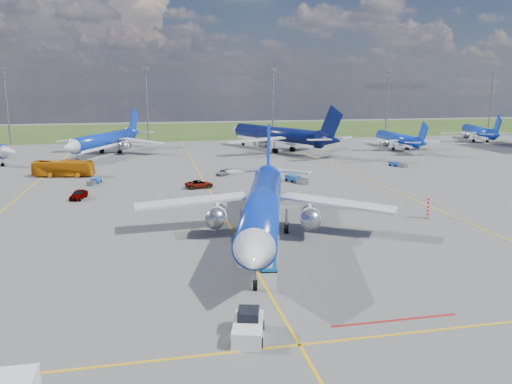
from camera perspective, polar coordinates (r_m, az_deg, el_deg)
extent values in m
plane|color=#51514E|center=(53.03, -1.31, -6.76)|extent=(400.00, 400.00, 0.00)
cube|color=#2D4719|center=(200.31, -9.29, 6.95)|extent=(400.00, 80.00, 0.01)
cube|color=gold|center=(81.70, -5.18, -0.10)|extent=(0.25, 160.00, 0.02)
cube|color=gold|center=(35.17, 4.98, -17.02)|extent=(60.00, 0.25, 0.02)
cube|color=gold|center=(93.34, -24.56, 0.37)|extent=(0.25, 120.00, 0.02)
cube|color=gold|center=(99.06, 11.60, 1.84)|extent=(0.25, 120.00, 0.02)
cube|color=#A5140F|center=(39.61, 15.60, -13.94)|extent=(10.00, 0.25, 0.02)
cylinder|color=slate|center=(164.63, -26.57, 8.64)|extent=(0.50, 0.50, 22.00)
cube|color=slate|center=(164.61, -26.94, 12.55)|extent=(2.20, 0.50, 0.80)
cylinder|color=slate|center=(159.49, -12.35, 9.54)|extent=(0.50, 0.50, 22.00)
cube|color=slate|center=(159.47, -12.54, 13.59)|extent=(2.20, 0.50, 0.80)
cylinder|color=slate|center=(164.23, 1.94, 9.87)|extent=(0.50, 0.50, 22.00)
cube|color=slate|center=(164.20, 1.97, 13.81)|extent=(2.20, 0.50, 0.80)
cylinder|color=slate|center=(178.06, 14.73, 9.65)|extent=(0.50, 0.50, 22.00)
cube|color=slate|center=(178.04, 14.93, 13.28)|extent=(2.20, 0.50, 0.80)
cylinder|color=slate|center=(199.10, 25.22, 9.12)|extent=(0.50, 0.50, 22.00)
cube|color=slate|center=(199.07, 25.52, 12.36)|extent=(2.20, 0.50, 0.80)
cylinder|color=red|center=(69.07, 19.10, -1.69)|extent=(0.50, 0.50, 3.00)
cube|color=silver|center=(35.67, -0.92, -15.45)|extent=(2.94, 4.24, 1.19)
cube|color=black|center=(35.79, -0.86, -13.88)|extent=(1.84, 1.97, 0.83)
cube|color=slate|center=(37.84, -0.66, -13.92)|extent=(0.79, 2.19, 0.18)
cube|color=blue|center=(47.66, 1.40, -8.08)|extent=(1.58, 1.87, 1.37)
imported|color=orange|center=(102.86, -21.16, 2.54)|extent=(11.80, 4.95, 3.20)
imported|color=#999999|center=(81.50, -19.62, -0.26)|extent=(2.73, 4.64, 1.48)
imported|color=#999999|center=(85.76, -6.49, 0.90)|extent=(5.19, 3.18, 1.34)
imported|color=#999999|center=(97.75, -3.74, 2.25)|extent=(3.74, 3.96, 1.13)
cube|color=navy|center=(91.19, 4.20, 1.55)|extent=(2.41, 3.10, 1.16)
cube|color=slate|center=(89.11, 5.30, 1.22)|extent=(1.97, 2.44, 0.95)
cube|color=#1C4FA9|center=(94.01, -17.80, 1.25)|extent=(1.77, 2.46, 0.94)
cube|color=slate|center=(92.02, -18.32, 0.94)|extent=(1.46, 1.92, 0.77)
cube|color=#1A3E9F|center=(112.89, 15.54, 3.11)|extent=(1.97, 2.53, 0.95)
cube|color=slate|center=(111.49, 16.41, 2.90)|extent=(1.61, 1.99, 0.78)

